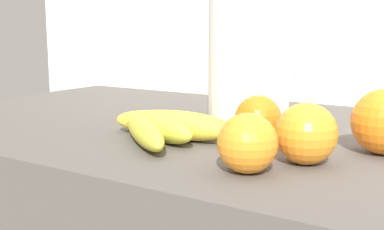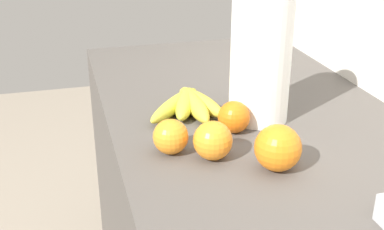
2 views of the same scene
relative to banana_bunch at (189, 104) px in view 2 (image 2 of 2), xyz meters
name	(u,v)px [view 2 (image 2 of 2)]	position (x,y,z in m)	size (l,w,h in m)	color
banana_bunch	(189,104)	(0.00, 0.00, 0.00)	(0.20, 0.18, 0.04)	gold
orange_right	(213,141)	(0.22, -0.01, 0.02)	(0.07, 0.07, 0.07)	orange
orange_center	(171,137)	(0.18, -0.08, 0.01)	(0.07, 0.07, 0.07)	orange
orange_far_right	(278,148)	(0.29, 0.09, 0.02)	(0.08, 0.08, 0.08)	orange
orange_front	(234,117)	(0.12, 0.06, 0.01)	(0.07, 0.07, 0.07)	orange
paper_towel_roll	(261,59)	(0.07, 0.14, 0.11)	(0.13, 0.13, 0.30)	white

